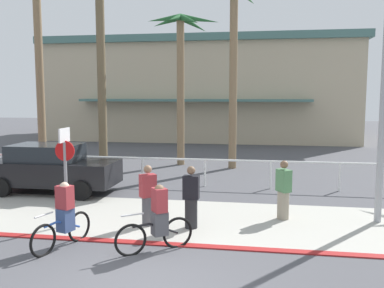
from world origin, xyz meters
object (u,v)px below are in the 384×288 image
(stop_sign_bike_lane, at_px, (65,163))
(pedestrian_1, at_px, (283,193))
(cyclist_black_0, at_px, (158,220))
(pedestrian_2, at_px, (191,200))
(palm_tree_2, at_px, (100,2))
(palm_tree_4, at_px, (234,38))
(pedestrian_0, at_px, (148,198))
(cyclist_blue_1, at_px, (64,217))
(palm_tree_1, at_px, (37,20))
(car_black_1, at_px, (52,168))
(palm_tree_3, at_px, (181,52))

(stop_sign_bike_lane, xyz_separation_m, pedestrian_1, (5.56, 1.53, -0.93))
(pedestrian_1, bearing_deg, cyclist_black_0, -134.86)
(pedestrian_1, bearing_deg, pedestrian_2, -153.13)
(pedestrian_2, bearing_deg, palm_tree_2, 125.82)
(palm_tree_4, xyz_separation_m, pedestrian_0, (-1.56, -9.10, -5.19))
(pedestrian_2, bearing_deg, stop_sign_bike_lane, -174.04)
(cyclist_blue_1, relative_size, pedestrian_2, 1.08)
(stop_sign_bike_lane, relative_size, palm_tree_2, 0.27)
(stop_sign_bike_lane, relative_size, cyclist_blue_1, 1.46)
(palm_tree_1, bearing_deg, palm_tree_2, -17.21)
(cyclist_black_0, relative_size, pedestrian_0, 0.94)
(palm_tree_4, relative_size, cyclist_blue_1, 4.74)
(car_black_1, distance_m, pedestrian_2, 6.27)
(cyclist_black_0, bearing_deg, palm_tree_4, 85.36)
(pedestrian_1, bearing_deg, palm_tree_4, 103.65)
(palm_tree_4, height_order, pedestrian_2, palm_tree_4)
(palm_tree_2, relative_size, palm_tree_4, 1.16)
(palm_tree_2, xyz_separation_m, palm_tree_3, (2.85, 2.92, -1.83))
(cyclist_black_0, bearing_deg, pedestrian_1, 45.14)
(palm_tree_3, distance_m, pedestrian_2, 11.05)
(pedestrian_0, height_order, pedestrian_2, pedestrian_2)
(stop_sign_bike_lane, relative_size, cyclist_black_0, 1.70)
(car_black_1, bearing_deg, palm_tree_2, 82.97)
(cyclist_black_0, relative_size, pedestrian_2, 0.93)
(stop_sign_bike_lane, relative_size, car_black_1, 0.58)
(cyclist_blue_1, height_order, pedestrian_1, pedestrian_1)
(palm_tree_1, distance_m, palm_tree_3, 6.67)
(stop_sign_bike_lane, relative_size, pedestrian_0, 1.60)
(cyclist_black_0, bearing_deg, palm_tree_2, 117.84)
(palm_tree_1, height_order, car_black_1, palm_tree_1)
(car_black_1, bearing_deg, pedestrian_0, -35.70)
(palm_tree_3, bearing_deg, palm_tree_2, -134.30)
(palm_tree_4, bearing_deg, car_black_1, -134.07)
(palm_tree_1, distance_m, pedestrian_1, 14.01)
(stop_sign_bike_lane, bearing_deg, palm_tree_2, 103.66)
(stop_sign_bike_lane, xyz_separation_m, palm_tree_1, (-5.16, 8.27, 5.06))
(cyclist_blue_1, bearing_deg, palm_tree_4, 74.62)
(pedestrian_0, bearing_deg, cyclist_black_0, -68.26)
(palm_tree_1, bearing_deg, pedestrian_1, -32.17)
(palm_tree_2, xyz_separation_m, car_black_1, (-0.46, -3.73, -6.34))
(palm_tree_1, relative_size, cyclist_black_0, 6.12)
(stop_sign_bike_lane, bearing_deg, palm_tree_1, 121.98)
(palm_tree_2, xyz_separation_m, pedestrian_2, (4.96, -6.88, -6.47))
(palm_tree_2, bearing_deg, cyclist_black_0, -62.16)
(stop_sign_bike_lane, distance_m, cyclist_blue_1, 1.83)
(palm_tree_2, height_order, cyclist_blue_1, palm_tree_2)
(palm_tree_3, height_order, cyclist_blue_1, palm_tree_3)
(car_black_1, height_order, pedestrian_1, car_black_1)
(palm_tree_3, bearing_deg, cyclist_blue_1, -92.36)
(palm_tree_2, xyz_separation_m, pedestrian_0, (3.82, -6.81, -6.48))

